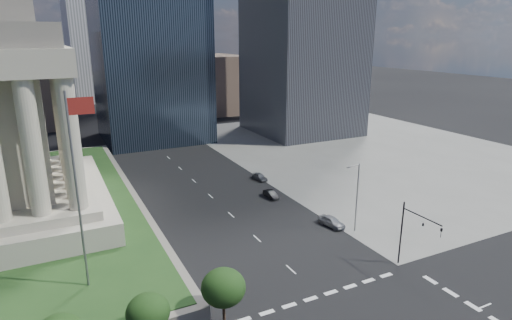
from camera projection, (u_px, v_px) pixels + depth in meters
ground at (144, 135)px, 119.44m from camera, size 500.00×500.00×0.00m
sidewalk_ne at (368, 149)px, 104.70m from camera, size 68.00×90.00×0.03m
flagpole at (78, 182)px, 41.10m from camera, size 2.52×0.24×20.00m
midrise_glass at (147, 22)px, 107.62m from camera, size 26.00×26.00×60.00m
building_filler_ne at (212, 83)px, 156.12m from camera, size 20.00×30.00×20.00m
building_filler_nw at (18, 80)px, 128.51m from camera, size 24.00×30.00×28.00m
traffic_signal_ne at (414, 229)px, 49.10m from camera, size 0.30×5.74×8.00m
street_lamp_north at (356, 194)px, 59.06m from camera, size 2.13×0.22×10.00m
parked_sedan_near at (332, 221)px, 62.04m from camera, size 4.58×2.46×1.48m
parked_sedan_mid at (271, 194)px, 73.00m from camera, size 3.71×1.33×1.22m
parked_sedan_far at (260, 177)px, 81.97m from camera, size 4.02×1.94×1.32m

